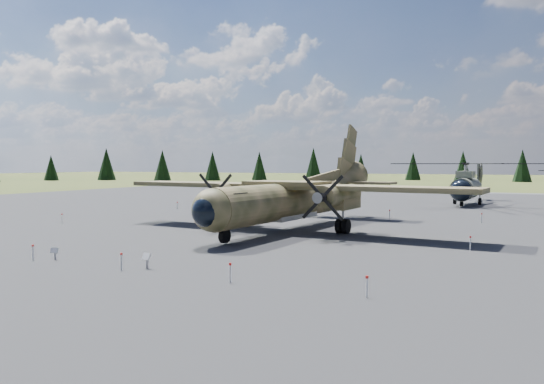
% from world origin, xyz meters
% --- Properties ---
extents(ground, '(500.00, 500.00, 0.00)m').
position_xyz_m(ground, '(0.00, 0.00, 0.00)').
color(ground, brown).
rests_on(ground, ground).
extents(apron, '(120.00, 120.00, 0.04)m').
position_xyz_m(apron, '(0.00, 10.00, 0.00)').
color(apron, '#5B5C61').
rests_on(apron, ground).
extents(transport_plane, '(28.80, 26.10, 9.48)m').
position_xyz_m(transport_plane, '(2.97, 4.94, 2.72)').
color(transport_plane, '#424424').
rests_on(transport_plane, ground).
extents(helicopter_near, '(21.65, 24.97, 5.29)m').
position_xyz_m(helicopter_near, '(12.70, 36.69, 3.75)').
color(helicopter_near, slate).
rests_on(helicopter_near, ground).
extents(info_placard_left, '(0.46, 0.31, 0.66)m').
position_xyz_m(info_placard_left, '(-3.11, -12.88, 0.44)').
color(info_placard_left, gray).
rests_on(info_placard_left, ground).
extents(info_placard_right, '(0.52, 0.30, 0.76)m').
position_xyz_m(info_placard_right, '(2.75, -12.57, 0.51)').
color(info_placard_right, gray).
rests_on(info_placard_right, ground).
extents(barrier_fence, '(33.12, 29.62, 0.85)m').
position_xyz_m(barrier_fence, '(-0.46, -0.08, 0.51)').
color(barrier_fence, white).
rests_on(barrier_fence, ground).
extents(treeline, '(286.15, 289.07, 10.98)m').
position_xyz_m(treeline, '(-4.58, 4.66, 4.69)').
color(treeline, black).
rests_on(treeline, ground).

